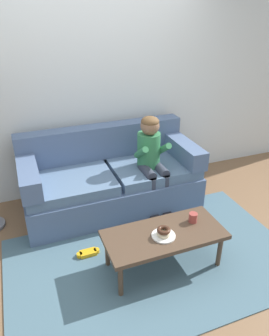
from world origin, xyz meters
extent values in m
plane|color=brown|center=(0.00, 0.00, 0.00)|extent=(10.00, 10.00, 0.00)
cube|color=silver|center=(0.00, 1.40, 1.40)|extent=(8.00, 0.10, 2.80)
cube|color=#476675|center=(0.00, -0.25, 0.01)|extent=(2.70, 1.65, 0.01)
cube|color=slate|center=(-0.08, 0.80, 0.19)|extent=(2.00, 0.90, 0.38)
cube|color=slate|center=(-0.58, 0.75, 0.44)|extent=(0.96, 0.74, 0.12)
cube|color=slate|center=(0.42, 0.75, 0.44)|extent=(0.96, 0.74, 0.12)
cube|color=slate|center=(-0.08, 1.15, 0.70)|extent=(2.00, 0.20, 0.40)
cube|color=slate|center=(-0.98, 0.80, 0.61)|extent=(0.20, 0.90, 0.22)
cube|color=slate|center=(0.82, 0.80, 0.61)|extent=(0.20, 0.90, 0.22)
cube|color=#4C3828|center=(0.06, -0.33, 0.36)|extent=(1.08, 0.49, 0.04)
cylinder|color=#4C3828|center=(-0.42, -0.51, 0.17)|extent=(0.04, 0.04, 0.34)
cylinder|color=#4C3828|center=(0.54, -0.51, 0.17)|extent=(0.04, 0.04, 0.34)
cylinder|color=#4C3828|center=(-0.42, -0.14, 0.17)|extent=(0.04, 0.04, 0.34)
cylinder|color=#4C3828|center=(0.54, -0.14, 0.17)|extent=(0.04, 0.04, 0.34)
cylinder|color=#337A4C|center=(0.35, 0.72, 0.70)|extent=(0.26, 0.26, 0.40)
sphere|color=#846047|center=(0.35, 0.70, 1.00)|extent=(0.21, 0.21, 0.21)
ellipsoid|color=brown|center=(0.35, 0.70, 1.04)|extent=(0.20, 0.20, 0.12)
cylinder|color=#333847|center=(0.27, 0.57, 0.51)|extent=(0.11, 0.30, 0.11)
cylinder|color=#333847|center=(0.27, 0.42, 0.28)|extent=(0.09, 0.09, 0.44)
cube|color=black|center=(0.27, 0.37, 0.03)|extent=(0.10, 0.20, 0.06)
cylinder|color=#337A4C|center=(0.22, 0.62, 0.74)|extent=(0.07, 0.29, 0.23)
cylinder|color=#333847|center=(0.43, 0.57, 0.51)|extent=(0.11, 0.30, 0.11)
cylinder|color=#333847|center=(0.43, 0.42, 0.28)|extent=(0.09, 0.09, 0.44)
cube|color=black|center=(0.43, 0.37, 0.03)|extent=(0.10, 0.20, 0.06)
cylinder|color=#337A4C|center=(0.49, 0.62, 0.74)|extent=(0.07, 0.29, 0.23)
cylinder|color=white|center=(0.03, -0.36, 0.39)|extent=(0.21, 0.21, 0.01)
torus|color=beige|center=(0.03, -0.36, 0.41)|extent=(0.17, 0.17, 0.04)
torus|color=#422619|center=(0.03, -0.36, 0.45)|extent=(0.17, 0.17, 0.04)
cylinder|color=#993D38|center=(0.38, -0.27, 0.43)|extent=(0.08, 0.08, 0.09)
cube|color=gold|center=(-0.56, 0.05, 0.03)|extent=(0.16, 0.09, 0.05)
cylinder|color=gold|center=(-0.65, 0.05, 0.03)|extent=(0.06, 0.06, 0.05)
cylinder|color=gold|center=(-0.48, 0.05, 0.03)|extent=(0.06, 0.06, 0.05)
camera|label=1|loc=(-1.00, -2.34, 2.21)|focal=34.40mm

